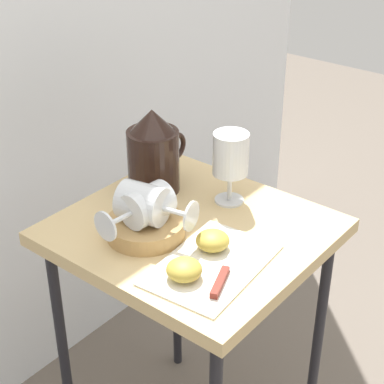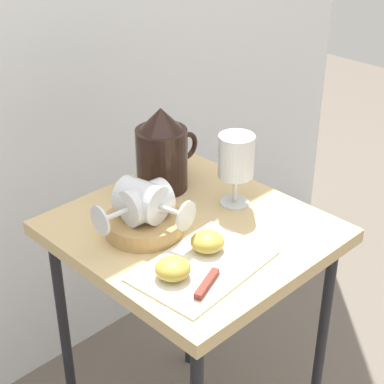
% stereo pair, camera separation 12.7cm
% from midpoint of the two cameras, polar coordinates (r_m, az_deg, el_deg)
% --- Properties ---
extents(curtain_drape, '(2.40, 0.03, 1.99)m').
position_cam_midpoint_polar(curtain_drape, '(1.55, -18.19, 14.10)').
color(curtain_drape, white).
rests_on(curtain_drape, ground_plane).
extents(table, '(0.48, 0.51, 0.66)m').
position_cam_midpoint_polar(table, '(1.35, -2.70, -5.62)').
color(table, tan).
rests_on(table, ground_plane).
extents(linen_napkin, '(0.27, 0.19, 0.00)m').
position_cam_midpoint_polar(linen_napkin, '(1.19, -1.28, -6.65)').
color(linen_napkin, silver).
rests_on(linen_napkin, table).
extents(basket_tray, '(0.16, 0.16, 0.03)m').
position_cam_midpoint_polar(basket_tray, '(1.28, -7.03, -3.25)').
color(basket_tray, tan).
rests_on(basket_tray, table).
extents(pitcher, '(0.17, 0.12, 0.19)m').
position_cam_midpoint_polar(pitcher, '(1.41, -6.03, 2.98)').
color(pitcher, black).
rests_on(pitcher, table).
extents(wine_glass_upright, '(0.08, 0.08, 0.16)m').
position_cam_midpoint_polar(wine_glass_upright, '(1.34, 0.64, 3.09)').
color(wine_glass_upright, silver).
rests_on(wine_glass_upright, table).
extents(wine_glass_tipped_near, '(0.10, 0.16, 0.08)m').
position_cam_midpoint_polar(wine_glass_tipped_near, '(1.25, -7.19, -1.11)').
color(wine_glass_tipped_near, silver).
rests_on(wine_glass_tipped_near, basket_tray).
extents(wine_glass_tipped_far, '(0.16, 0.08, 0.07)m').
position_cam_midpoint_polar(wine_glass_tipped_far, '(1.24, -7.06, -1.31)').
color(wine_glass_tipped_far, silver).
rests_on(wine_glass_tipped_far, basket_tray).
extents(apple_half_left, '(0.07, 0.07, 0.04)m').
position_cam_midpoint_polar(apple_half_left, '(1.15, -3.89, -7.06)').
color(apple_half_left, '#B29938').
rests_on(apple_half_left, linen_napkin).
extents(apple_half_right, '(0.07, 0.07, 0.04)m').
position_cam_midpoint_polar(apple_half_right, '(1.22, -1.10, -4.46)').
color(apple_half_right, '#B29938').
rests_on(apple_half_right, linen_napkin).
extents(knife, '(0.21, 0.09, 0.01)m').
position_cam_midpoint_polar(knife, '(1.16, -0.19, -7.30)').
color(knife, silver).
rests_on(knife, linen_napkin).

